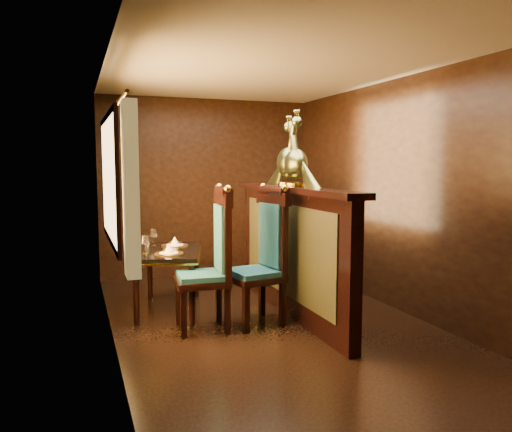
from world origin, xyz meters
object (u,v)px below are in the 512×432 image
at_px(chair_left, 215,254).
at_px(peacock_left, 296,151).
at_px(dining_table, 168,256).
at_px(chair_right, 266,251).
at_px(peacock_right, 289,149).

distance_m(chair_left, peacock_left, 1.32).
height_order(dining_table, chair_right, chair_right).
bearing_deg(dining_table, chair_left, -51.60).
bearing_deg(peacock_left, peacock_right, 90.00).
bearing_deg(chair_left, peacock_left, 7.95).
xyz_separation_m(dining_table, chair_right, (0.84, -0.75, 0.13)).
bearing_deg(dining_table, peacock_right, -8.41).
xyz_separation_m(dining_table, peacock_right, (1.18, -0.53, 1.15)).
relative_size(dining_table, peacock_left, 1.76).
xyz_separation_m(chair_right, peacock_left, (0.34, 0.04, 1.00)).
bearing_deg(peacock_right, dining_table, 155.80).
xyz_separation_m(dining_table, chair_left, (0.32, -0.76, 0.13)).
bearing_deg(peacock_right, peacock_left, -90.00).
distance_m(chair_right, peacock_right, 1.10).
height_order(chair_right, peacock_left, peacock_left).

